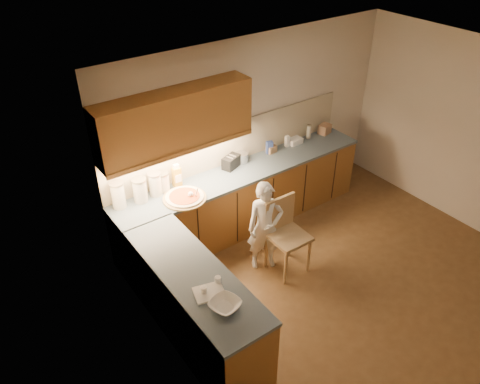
% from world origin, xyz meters
% --- Properties ---
extents(room, '(4.54, 4.50, 2.62)m').
position_xyz_m(room, '(0.00, 0.00, 1.68)').
color(room, brown).
rests_on(room, ground).
extents(l_counter, '(3.77, 2.62, 0.92)m').
position_xyz_m(l_counter, '(-0.92, 1.25, 0.46)').
color(l_counter, '#94602B').
rests_on(l_counter, ground).
extents(backsplash, '(3.75, 0.02, 0.58)m').
position_xyz_m(backsplash, '(-0.38, 1.99, 1.21)').
color(backsplash, '#BCB092').
rests_on(backsplash, l_counter).
extents(upper_cabinets, '(1.95, 0.36, 0.73)m').
position_xyz_m(upper_cabinets, '(-1.27, 1.82, 1.85)').
color(upper_cabinets, '#94602B').
rests_on(upper_cabinets, ground).
extents(pizza_on_board, '(0.54, 0.54, 0.22)m').
position_xyz_m(pizza_on_board, '(-1.37, 1.57, 0.94)').
color(pizza_on_board, tan).
rests_on(pizza_on_board, l_counter).
extents(child, '(0.53, 0.45, 1.22)m').
position_xyz_m(child, '(-0.66, 0.87, 0.61)').
color(child, white).
rests_on(child, ground).
extents(wooden_chair, '(0.45, 0.45, 0.99)m').
position_xyz_m(wooden_chair, '(-0.48, 0.70, 0.58)').
color(wooden_chair, tan).
rests_on(wooden_chair, ground).
extents(mixing_bowl, '(0.34, 0.34, 0.07)m').
position_xyz_m(mixing_bowl, '(-1.95, -0.16, 0.95)').
color(mixing_bowl, white).
rests_on(mixing_bowl, l_counter).
extents(canister_a, '(0.17, 0.17, 0.34)m').
position_xyz_m(canister_a, '(-2.08, 1.88, 1.09)').
color(canister_a, silver).
rests_on(canister_a, l_counter).
extents(canister_b, '(0.18, 0.18, 0.31)m').
position_xyz_m(canister_b, '(-1.82, 1.84, 1.08)').
color(canister_b, beige).
rests_on(canister_b, l_counter).
extents(canister_c, '(0.16, 0.16, 0.31)m').
position_xyz_m(canister_c, '(-1.61, 1.86, 1.08)').
color(canister_c, silver).
rests_on(canister_c, l_counter).
extents(canister_d, '(0.16, 0.16, 0.26)m').
position_xyz_m(canister_d, '(-1.49, 1.88, 1.05)').
color(canister_d, white).
rests_on(canister_d, l_counter).
extents(oil_jug, '(0.11, 0.08, 0.32)m').
position_xyz_m(oil_jug, '(-1.30, 1.87, 1.07)').
color(oil_jug, gold).
rests_on(oil_jug, l_counter).
extents(toaster, '(0.29, 0.23, 0.17)m').
position_xyz_m(toaster, '(-0.47, 1.86, 1.00)').
color(toaster, black).
rests_on(toaster, l_counter).
extents(steel_pot, '(0.18, 0.18, 0.14)m').
position_xyz_m(steel_pot, '(-0.27, 1.89, 0.99)').
color(steel_pot, '#ACACB1').
rests_on(steel_pot, l_counter).
extents(blue_box, '(0.10, 0.08, 0.18)m').
position_xyz_m(blue_box, '(0.19, 1.87, 1.01)').
color(blue_box, '#324998').
rests_on(blue_box, l_counter).
extents(card_box_a, '(0.15, 0.12, 0.10)m').
position_xyz_m(card_box_a, '(0.23, 1.87, 0.97)').
color(card_box_a, tan).
rests_on(card_box_a, l_counter).
extents(white_bottle, '(0.06, 0.06, 0.17)m').
position_xyz_m(white_bottle, '(0.53, 1.88, 1.00)').
color(white_bottle, silver).
rests_on(white_bottle, l_counter).
extents(flat_pack, '(0.21, 0.15, 0.08)m').
position_xyz_m(flat_pack, '(0.68, 1.87, 0.96)').
color(flat_pack, white).
rests_on(flat_pack, l_counter).
extents(tall_jar, '(0.07, 0.07, 0.22)m').
position_xyz_m(tall_jar, '(0.96, 1.89, 1.03)').
color(tall_jar, beige).
rests_on(tall_jar, l_counter).
extents(card_box_b, '(0.21, 0.18, 0.14)m').
position_xyz_m(card_box_b, '(1.28, 1.86, 0.99)').
color(card_box_b, '#A47858').
rests_on(card_box_b, l_counter).
extents(dough_cloth, '(0.33, 0.29, 0.02)m').
position_xyz_m(dough_cloth, '(-1.97, 0.07, 0.93)').
color(dough_cloth, silver).
rests_on(dough_cloth, l_counter).
extents(spice_jar_a, '(0.08, 0.08, 0.08)m').
position_xyz_m(spice_jar_a, '(-2.01, 0.10, 0.96)').
color(spice_jar_a, white).
rests_on(spice_jar_a, l_counter).
extents(spice_jar_b, '(0.06, 0.06, 0.08)m').
position_xyz_m(spice_jar_b, '(-1.83, 0.13, 0.96)').
color(spice_jar_b, white).
rests_on(spice_jar_b, l_counter).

